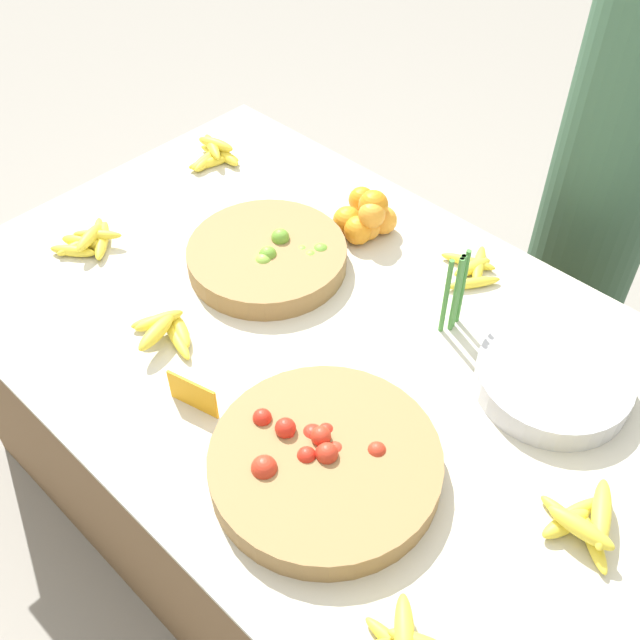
# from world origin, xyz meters

# --- Properties ---
(ground_plane) EXTENTS (12.00, 12.00, 0.00)m
(ground_plane) POSITION_xyz_m (0.00, 0.00, 0.00)
(ground_plane) COLOR gray
(market_table) EXTENTS (1.85, 1.19, 0.75)m
(market_table) POSITION_xyz_m (0.00, 0.00, 0.38)
(market_table) COLOR brown
(market_table) RESTS_ON ground_plane
(lime_bowl) EXTENTS (0.41, 0.41, 0.09)m
(lime_bowl) POSITION_xyz_m (-0.27, 0.09, 0.78)
(lime_bowl) COLOR olive
(lime_bowl) RESTS_ON market_table
(tomato_basket) EXTENTS (0.46, 0.46, 0.09)m
(tomato_basket) POSITION_xyz_m (0.27, -0.27, 0.78)
(tomato_basket) COLOR olive
(tomato_basket) RESTS_ON market_table
(orange_pile) EXTENTS (0.18, 0.18, 0.14)m
(orange_pile) POSITION_xyz_m (-0.18, 0.36, 0.81)
(orange_pile) COLOR orange
(orange_pile) RESTS_ON market_table
(metal_bowl) EXTENTS (0.34, 0.34, 0.06)m
(metal_bowl) POSITION_xyz_m (0.48, 0.23, 0.78)
(metal_bowl) COLOR #B7B7BF
(metal_bowl) RESTS_ON market_table
(price_sign) EXTENTS (0.12, 0.04, 0.08)m
(price_sign) POSITION_xyz_m (-0.05, -0.34, 0.79)
(price_sign) COLOR orange
(price_sign) RESTS_ON market_table
(veg_bundle) EXTENTS (0.03, 0.06, 0.22)m
(veg_bundle) POSITION_xyz_m (0.20, 0.24, 0.86)
(veg_bundle) COLOR #4C8E42
(veg_bundle) RESTS_ON market_table
(banana_bunch_back_center) EXTENTS (0.17, 0.19, 0.06)m
(banana_bunch_back_center) POSITION_xyz_m (-0.66, -0.19, 0.77)
(banana_bunch_back_center) COLOR yellow
(banana_bunch_back_center) RESTS_ON market_table
(banana_bunch_front_right) EXTENTS (0.18, 0.18, 0.06)m
(banana_bunch_front_right) POSITION_xyz_m (0.71, -0.03, 0.78)
(banana_bunch_front_right) COLOR yellow
(banana_bunch_front_right) RESTS_ON market_table
(banana_bunch_middle_right) EXTENTS (0.17, 0.15, 0.06)m
(banana_bunch_middle_right) POSITION_xyz_m (-0.74, 0.31, 0.78)
(banana_bunch_middle_right) COLOR yellow
(banana_bunch_middle_right) RESTS_ON market_table
(banana_bunch_middle_left) EXTENTS (0.18, 0.21, 0.03)m
(banana_bunch_middle_left) POSITION_xyz_m (0.13, 0.43, 0.77)
(banana_bunch_middle_left) COLOR yellow
(banana_bunch_middle_left) RESTS_ON market_table
(banana_bunch_front_center) EXTENTS (0.20, 0.16, 0.06)m
(banana_bunch_front_center) POSITION_xyz_m (-0.25, -0.25, 0.78)
(banana_bunch_front_center) COLOR yellow
(banana_bunch_front_center) RESTS_ON market_table
(vendor_person) EXTENTS (0.33, 0.33, 1.64)m
(vendor_person) POSITION_xyz_m (0.20, 0.98, 0.76)
(vendor_person) COLOR #385B42
(vendor_person) RESTS_ON ground_plane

